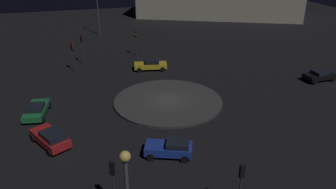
% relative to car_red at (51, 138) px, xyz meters
% --- Properties ---
extents(ground_plane, '(120.67, 120.67, 0.00)m').
position_rel_car_red_xyz_m(ground_plane, '(-12.14, -5.60, -0.77)').
color(ground_plane, black).
extents(roundabout_island, '(12.01, 12.01, 0.24)m').
position_rel_car_red_xyz_m(roundabout_island, '(-12.14, -5.60, -0.65)').
color(roundabout_island, '#383838').
rests_on(roundabout_island, ground_plane).
extents(car_red, '(3.64, 4.63, 1.49)m').
position_rel_car_red_xyz_m(car_red, '(0.00, 0.00, 0.00)').
color(car_red, red).
rests_on(car_red, ground_plane).
extents(car_black, '(4.07, 2.36, 1.33)m').
position_rel_car_red_xyz_m(car_black, '(-32.46, -6.40, -0.06)').
color(car_black, black).
rests_on(car_black, ground_plane).
extents(car_blue, '(4.24, 3.07, 1.42)m').
position_rel_car_red_xyz_m(car_blue, '(-9.52, 4.31, -0.03)').
color(car_blue, '#1E38A5').
rests_on(car_blue, ground_plane).
extents(car_green, '(2.65, 4.60, 1.29)m').
position_rel_car_red_xyz_m(car_green, '(1.62, -6.12, -0.10)').
color(car_green, '#1E7238').
rests_on(car_green, ground_plane).
extents(car_yellow, '(4.68, 2.59, 1.48)m').
position_rel_car_red_xyz_m(car_yellow, '(-12.66, -16.14, -0.02)').
color(car_yellow, gold).
rests_on(car_yellow, ground_plane).
extents(traffic_light_northeast, '(0.37, 0.40, 3.79)m').
position_rel_car_red_xyz_m(traffic_light_northeast, '(-4.32, 9.17, 1.93)').
color(traffic_light_northeast, '#2D2D2D').
rests_on(traffic_light_northeast, ground_plane).
extents(traffic_light_north, '(0.30, 0.36, 3.90)m').
position_rel_car_red_xyz_m(traffic_light_north, '(-11.86, 11.83, 2.01)').
color(traffic_light_north, '#2D2D2D').
rests_on(traffic_light_north, ground_plane).
extents(traffic_light_southeast, '(0.37, 0.39, 3.95)m').
position_rel_car_red_xyz_m(traffic_light_southeast, '(-2.46, -18.32, 2.05)').
color(traffic_light_southeast, '#2D2D2D').
rests_on(traffic_light_southeast, ground_plane).
extents(traffic_light_south, '(0.30, 0.36, 3.91)m').
position_rel_car_red_xyz_m(traffic_light_south, '(-11.93, -22.94, 2.02)').
color(traffic_light_south, '#2D2D2D').
rests_on(traffic_light_south, ground_plane).
extents(traffic_light_southeast_near, '(0.37, 0.40, 4.27)m').
position_rel_car_red_xyz_m(traffic_light_southeast_near, '(-3.86, -21.04, 2.26)').
color(traffic_light_southeast_near, '#2D2D2D').
rests_on(traffic_light_southeast_near, ground_plane).
extents(streetlamp_south, '(0.58, 0.58, 9.87)m').
position_rel_car_red_xyz_m(streetlamp_south, '(-7.63, -37.54, 5.85)').
color(streetlamp_south, '#4C4C51').
rests_on(streetlamp_south, ground_plane).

